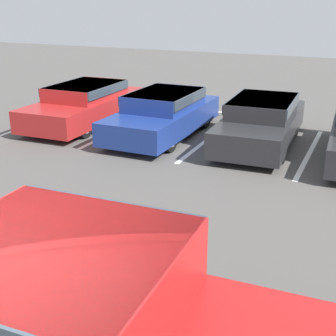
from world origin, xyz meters
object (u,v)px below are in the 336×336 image
(parked_sedan_a, at_px, (85,103))
(parked_sedan_c, at_px, (261,120))
(wheel_stop_curb, at_px, (241,116))
(parked_sedan_b, at_px, (163,113))

(parked_sedan_a, relative_size, parked_sedan_c, 1.02)
(wheel_stop_curb, bearing_deg, parked_sedan_c, -63.79)
(parked_sedan_a, bearing_deg, parked_sedan_c, 89.73)
(parked_sedan_b, bearing_deg, wheel_stop_curb, 152.64)
(parked_sedan_a, bearing_deg, wheel_stop_curb, 120.52)
(parked_sedan_b, distance_m, parked_sedan_c, 2.74)
(parked_sedan_a, distance_m, parked_sedan_c, 5.47)
(parked_sedan_a, distance_m, wheel_stop_curb, 5.01)
(parked_sedan_a, height_order, wheel_stop_curb, parked_sedan_a)
(parked_sedan_c, distance_m, wheel_stop_curb, 2.87)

